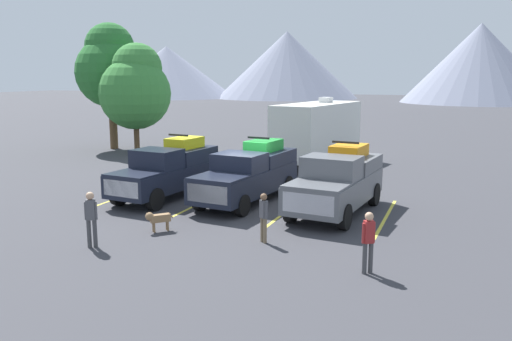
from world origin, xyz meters
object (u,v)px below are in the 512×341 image
person_b (264,214)px  person_c (91,216)px  dog (157,218)px  pickup_truck_a (168,169)px  pickup_truck_c (338,181)px  person_a (368,238)px  pickup_truck_b (249,173)px  camper_trailer_a (318,130)px

person_b → person_c: (-4.58, -2.32, 0.09)m
person_c → dog: 2.34m
pickup_truck_a → person_b: pickup_truck_a is taller
pickup_truck_a → person_b: (5.86, -4.25, -0.29)m
pickup_truck_c → dog: (-4.93, -4.63, -0.74)m
pickup_truck_a → person_b: size_ratio=3.61×
dog → person_b: bearing=3.7°
person_a → dog: bearing=170.5°
pickup_truck_b → person_a: (5.87, -6.28, -0.20)m
person_c → dog: (0.94, 2.08, -0.52)m
person_a → person_c: person_c is taller
pickup_truck_a → person_b: bearing=-35.9°
person_c → dog: bearing=65.8°
person_a → person_b: person_a is taller
pickup_truck_c → dog: size_ratio=7.82×
pickup_truck_c → person_c: pickup_truck_c is taller
pickup_truck_a → person_b: 7.24m
pickup_truck_b → pickup_truck_c: pickup_truck_c is taller
pickup_truck_c → person_b: size_ratio=3.71×
camper_trailer_a → person_c: 16.85m
person_b → camper_trailer_a: bearing=98.5°
pickup_truck_b → dog: size_ratio=8.25×
person_c → pickup_truck_c: bearing=48.9°
dog → camper_trailer_a: bearing=84.0°
person_c → camper_trailer_a: bearing=81.6°
camper_trailer_a → person_a: camper_trailer_a is taller
pickup_truck_b → camper_trailer_a: camper_trailer_a is taller
pickup_truck_a → dog: (2.21, -4.48, -0.72)m
person_b → dog: bearing=-176.3°
pickup_truck_a → dog: bearing=-63.7°
person_a → person_b: (-3.40, 1.42, -0.06)m
camper_trailer_a → person_a: size_ratio=5.11×
pickup_truck_a → camper_trailer_a: 10.77m
pickup_truck_c → person_b: bearing=-106.3°
camper_trailer_a → person_a: 16.71m
person_a → person_c: size_ratio=0.97×
dog → person_c: bearing=-114.2°
pickup_truck_a → pickup_truck_b: pickup_truck_a is taller
pickup_truck_b → person_a: bearing=-46.9°
person_a → dog: 7.16m
person_b → person_a: bearing=-22.6°
pickup_truck_a → person_c: size_ratio=3.28×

